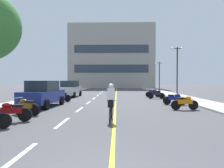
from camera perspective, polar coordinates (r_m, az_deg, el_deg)
name	(u,v)px	position (r m, az deg, el deg)	size (l,w,h in m)	color
ground_plane	(114,96)	(23.76, 0.52, -3.45)	(140.00, 140.00, 0.00)	#47474C
curb_left	(60,94)	(27.79, -14.41, -2.71)	(2.40, 72.00, 0.12)	#B7B2A8
curb_right	(169,94)	(27.60, 15.76, -2.74)	(2.40, 72.00, 0.12)	#B7B2A8
lane_dash_0	(17,158)	(5.55, -25.20, -18.30)	(0.14, 2.20, 0.01)	silver
lane_dash_1	(63,123)	(9.18, -13.76, -10.52)	(0.14, 2.20, 0.01)	silver
lane_dash_2	(80,109)	(13.03, -9.12, -7.09)	(0.14, 2.20, 0.01)	silver
lane_dash_3	(88,103)	(16.95, -6.64, -5.22)	(0.14, 2.20, 0.01)	silver
lane_dash_4	(94,98)	(20.90, -5.11, -4.05)	(0.14, 2.20, 0.01)	silver
lane_dash_5	(98,95)	(24.86, -4.06, -3.25)	(0.14, 2.20, 0.01)	silver
lane_dash_6	(100,93)	(28.84, -3.31, -2.67)	(0.14, 2.20, 0.01)	silver
lane_dash_7	(102,92)	(32.82, -2.73, -2.23)	(0.14, 2.20, 0.01)	silver
lane_dash_8	(104,91)	(36.80, -2.29, -1.88)	(0.14, 2.20, 0.01)	silver
lane_dash_9	(105,90)	(40.79, -1.93, -1.60)	(0.14, 2.20, 0.01)	silver
lane_dash_10	(106,89)	(44.78, -1.63, -1.37)	(0.14, 2.20, 0.01)	silver
lane_dash_11	(107,88)	(48.78, -1.38, -1.18)	(0.14, 2.20, 0.01)	silver
centre_line_yellow	(116,94)	(26.75, 1.16, -2.95)	(0.12, 66.00, 0.01)	gold
office_building	(112,57)	(52.31, -0.08, 7.49)	(20.82, 8.65, 15.55)	#9E998E
street_lamp_mid	(177,60)	(24.22, 17.92, 6.34)	(1.46, 0.36, 5.52)	black
street_lamp_far	(159,69)	(32.80, 13.20, 4.01)	(1.46, 0.36, 4.68)	black
parked_car_near	(43,94)	(14.91, -18.88, -2.59)	(2.16, 4.31, 1.82)	black
parked_car_mid	(70,89)	(23.36, -11.77, -1.29)	(2.09, 4.28, 1.82)	black
motorcycle_2	(12,111)	(10.02, -26.46, -6.90)	(1.69, 0.61, 0.92)	black
motorcycle_3	(26,106)	(11.66, -23.00, -5.78)	(1.63, 0.81, 0.92)	black
motorcycle_4	(185,102)	(13.41, 19.83, -4.89)	(1.70, 0.60, 0.92)	black
motorcycle_5	(175,99)	(15.89, 17.25, -3.97)	(1.66, 0.74, 0.92)	black
motorcycle_6	(61,96)	(18.00, -14.19, -3.38)	(1.70, 0.60, 0.92)	black
motorcycle_7	(156,94)	(20.85, 12.42, -2.78)	(1.68, 0.65, 0.92)	black
motorcycle_8	(153,93)	(22.89, 11.50, -2.45)	(1.68, 0.65, 0.92)	black
cyclist_rider	(111,102)	(9.09, -0.30, -4.97)	(0.42, 1.77, 1.71)	black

